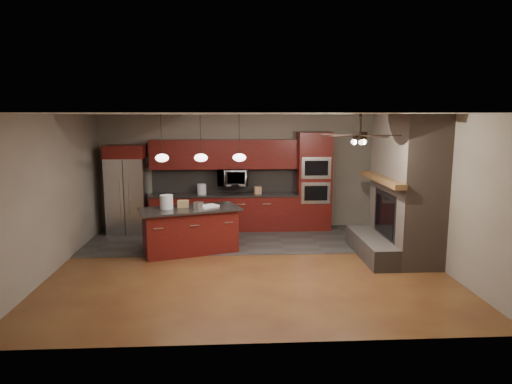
{
  "coord_description": "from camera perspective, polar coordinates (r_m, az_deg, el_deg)",
  "views": [
    {
      "loc": [
        -0.33,
        -8.21,
        2.76
      ],
      "look_at": [
        0.17,
        0.6,
        1.29
      ],
      "focal_mm": 32.0,
      "sensor_mm": 36.0,
      "label": 1
    }
  ],
  "objects": [
    {
      "name": "paint_can",
      "position": [
        9.25,
        -7.21,
        -1.66
      ],
      "size": [
        0.21,
        0.21,
        0.13
      ],
      "primitive_type": "cylinder",
      "rotation": [
        0.0,
        0.0,
        0.03
      ],
      "color": "silver",
      "rests_on": "kitchen_island"
    },
    {
      "name": "counter_box",
      "position": [
        11.02,
        0.2,
        0.22
      ],
      "size": [
        0.19,
        0.16,
        0.18
      ],
      "primitive_type": "cube",
      "rotation": [
        0.0,
        0.0,
        0.25
      ],
      "color": "#AE7D59",
      "rests_on": "back_cabinetry"
    },
    {
      "name": "kitchen_island",
      "position": [
        9.42,
        -8.21,
        -4.73
      ],
      "size": [
        2.16,
        1.45,
        0.92
      ],
      "rotation": [
        0.0,
        0.0,
        0.3
      ],
      "color": "#56140F",
      "rests_on": "ground"
    },
    {
      "name": "pendant_left",
      "position": [
        9.04,
        -11.66,
        4.22
      ],
      "size": [
        0.26,
        0.26,
        0.92
      ],
      "color": "black",
      "rests_on": "ceiling"
    },
    {
      "name": "ceiling",
      "position": [
        8.22,
        -0.97,
        9.74
      ],
      "size": [
        7.0,
        6.0,
        0.02
      ],
      "primitive_type": "cube",
      "color": "white",
      "rests_on": "back_wall"
    },
    {
      "name": "left_wall",
      "position": [
        8.91,
        -24.06,
        -0.15
      ],
      "size": [
        0.02,
        6.0,
        2.8
      ],
      "primitive_type": "cube",
      "color": "gray",
      "rests_on": "ground"
    },
    {
      "name": "oven_tower",
      "position": [
        11.2,
        7.23,
        1.34
      ],
      "size": [
        0.8,
        0.63,
        2.38
      ],
      "color": "#56140F",
      "rests_on": "ground"
    },
    {
      "name": "refrigerator",
      "position": [
        11.24,
        -15.82,
        0.33
      ],
      "size": [
        0.9,
        0.75,
        2.09
      ],
      "color": "silver",
      "rests_on": "ground"
    },
    {
      "name": "back_wall",
      "position": [
        11.3,
        -1.55,
        2.55
      ],
      "size": [
        7.0,
        0.02,
        2.8
      ],
      "primitive_type": "cube",
      "color": "gray",
      "rests_on": "ground"
    },
    {
      "name": "white_bucket",
      "position": [
        9.33,
        -11.12,
        -1.22
      ],
      "size": [
        0.29,
        0.29,
        0.28
      ],
      "primitive_type": "cylinder",
      "rotation": [
        0.0,
        0.0,
        0.12
      ],
      "color": "silver",
      "rests_on": "kitchen_island"
    },
    {
      "name": "ceiling_fan",
      "position": [
        7.72,
        12.87,
        6.98
      ],
      "size": [
        1.27,
        1.33,
        0.41
      ],
      "color": "black",
      "rests_on": "ceiling"
    },
    {
      "name": "back_cabinetry",
      "position": [
        11.11,
        -3.95,
        -0.23
      ],
      "size": [
        3.59,
        0.64,
        2.2
      ],
      "color": "#56140F",
      "rests_on": "ground"
    },
    {
      "name": "fireplace_column",
      "position": [
        9.36,
        17.88,
        0.01
      ],
      "size": [
        1.3,
        2.1,
        2.8
      ],
      "color": "brown",
      "rests_on": "ground"
    },
    {
      "name": "pendant_right",
      "position": [
        8.95,
        -2.09,
        4.36
      ],
      "size": [
        0.26,
        0.26,
        0.92
      ],
      "color": "black",
      "rests_on": "ceiling"
    },
    {
      "name": "counter_bucket",
      "position": [
        11.07,
        -6.8,
        0.37
      ],
      "size": [
        0.26,
        0.26,
        0.25
      ],
      "primitive_type": "cylinder",
      "rotation": [
        0.0,
        0.0,
        0.21
      ],
      "color": "silver",
      "rests_on": "back_cabinetry"
    },
    {
      "name": "microwave",
      "position": [
        11.06,
        -2.94,
        1.86
      ],
      "size": [
        0.73,
        0.41,
        0.5
      ],
      "primitive_type": "imported",
      "color": "silver",
      "rests_on": "back_cabinetry"
    },
    {
      "name": "slate_tile_patch",
      "position": [
        10.39,
        -1.32,
        -5.92
      ],
      "size": [
        7.0,
        2.4,
        0.01
      ],
      "primitive_type": "cube",
      "color": "#35322F",
      "rests_on": "ground"
    },
    {
      "name": "pendant_center",
      "position": [
        8.97,
        -6.9,
        4.31
      ],
      "size": [
        0.26,
        0.26,
        0.92
      ],
      "color": "black",
      "rests_on": "ceiling"
    },
    {
      "name": "paint_tray",
      "position": [
        9.4,
        -5.96,
        -1.77
      ],
      "size": [
        0.46,
        0.44,
        0.04
      ],
      "primitive_type": "cube",
      "rotation": [
        0.0,
        0.0,
        0.65
      ],
      "color": "white",
      "rests_on": "kitchen_island"
    },
    {
      "name": "ground",
      "position": [
        8.67,
        -0.92,
        -9.1
      ],
      "size": [
        7.0,
        7.0,
        0.0
      ],
      "primitive_type": "plane",
      "color": "brown",
      "rests_on": "ground"
    },
    {
      "name": "right_wall",
      "position": [
        9.16,
        21.5,
        0.26
      ],
      "size": [
        0.02,
        6.0,
        2.8
      ],
      "primitive_type": "cube",
      "color": "gray",
      "rests_on": "ground"
    },
    {
      "name": "cardboard_box",
      "position": [
        9.43,
        -9.1,
        -1.47
      ],
      "size": [
        0.22,
        0.17,
        0.14
      ],
      "primitive_type": "cube",
      "rotation": [
        0.0,
        0.0,
        0.02
      ],
      "color": "#957A4D",
      "rests_on": "kitchen_island"
    }
  ]
}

